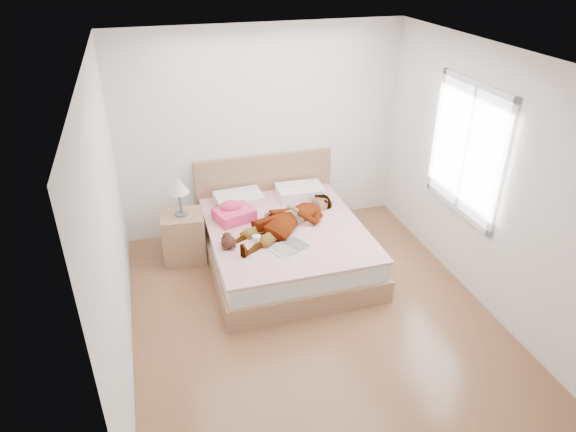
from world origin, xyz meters
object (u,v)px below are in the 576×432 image
at_px(magazine, 290,247).
at_px(towel, 233,212).
at_px(woman, 285,217).
at_px(phone, 235,203).
at_px(coffee_mug, 257,240).
at_px(nightstand, 184,233).
at_px(plush_toy, 228,241).
at_px(bed, 284,240).

bearing_deg(magazine, towel, 120.18).
distance_m(woman, phone, 0.64).
xyz_separation_m(woman, coffee_mug, (-0.41, -0.31, -0.06)).
height_order(woman, towel, towel).
bearing_deg(nightstand, plush_toy, -59.21).
distance_m(woman, nightstand, 1.24).
distance_m(towel, nightstand, 0.65).
bearing_deg(towel, plush_toy, -106.29).
relative_size(phone, bed, 0.04).
bearing_deg(woman, nightstand, -141.40).
distance_m(woman, bed, 0.35).
bearing_deg(woman, plush_toy, -99.87).
bearing_deg(bed, nightstand, 162.00).
relative_size(woman, phone, 17.54).
xyz_separation_m(phone, coffee_mug, (0.09, -0.71, -0.12)).
relative_size(bed, towel, 4.06).
distance_m(magazine, coffee_mug, 0.37).
xyz_separation_m(coffee_mug, nightstand, (-0.73, 0.74, -0.21)).
xyz_separation_m(towel, plush_toy, (-0.17, -0.59, -0.02)).
bearing_deg(bed, magazine, -98.24).
height_order(bed, towel, bed).
bearing_deg(magazine, phone, 115.44).
distance_m(phone, coffee_mug, 0.73).
distance_m(coffee_mug, plush_toy, 0.31).
height_order(magazine, nightstand, nightstand).
height_order(woman, coffee_mug, woman).
bearing_deg(woman, phone, -159.16).
bearing_deg(coffee_mug, woman, 37.26).
bearing_deg(towel, magazine, -59.82).
relative_size(phone, magazine, 0.19).
height_order(towel, magazine, towel).
bearing_deg(plush_toy, woman, 20.63).
relative_size(woman, magazine, 3.29).
bearing_deg(coffee_mug, plush_toy, 172.68).
height_order(bed, magazine, bed).
xyz_separation_m(phone, nightstand, (-0.63, 0.03, -0.33)).
relative_size(bed, plush_toy, 8.49).
bearing_deg(nightstand, towel, -11.20).
bearing_deg(bed, towel, 155.15).
distance_m(woman, plush_toy, 0.77).
xyz_separation_m(woman, phone, (-0.50, 0.40, 0.06)).
relative_size(bed, magazine, 4.27).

